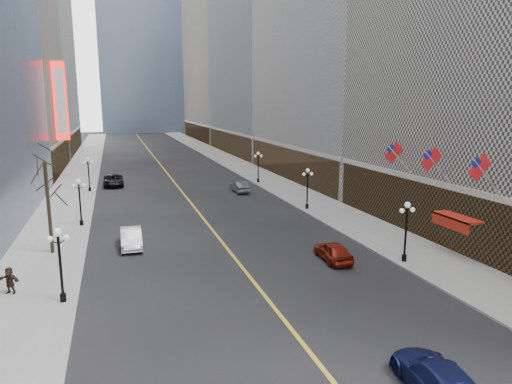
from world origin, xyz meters
TOP-DOWN VIEW (x-y plane):
  - sidewalk_east at (14.00, 70.00)m, footprint 6.00×230.00m
  - sidewalk_west at (-14.00, 70.00)m, footprint 6.00×230.00m
  - lane_line at (0.00, 80.00)m, footprint 0.25×200.00m
  - bldg_east_c at (29.88, 106.00)m, footprint 26.60×40.60m
  - bldg_east_d at (29.90, 149.00)m, footprint 26.60×46.60m
  - streetlamp_east_1 at (11.80, 30.00)m, footprint 1.26×0.44m
  - streetlamp_east_2 at (11.80, 48.00)m, footprint 1.26×0.44m
  - streetlamp_east_3 at (11.80, 66.00)m, footprint 1.26×0.44m
  - streetlamp_west_1 at (-11.80, 30.00)m, footprint 1.26×0.44m
  - streetlamp_west_2 at (-11.80, 48.00)m, footprint 1.26×0.44m
  - streetlamp_west_3 at (-11.80, 66.00)m, footprint 1.26×0.44m
  - flag_3 at (15.31, 27.00)m, footprint 2.87×0.12m
  - flag_4 at (15.31, 32.00)m, footprint 2.87×0.12m
  - flag_5 at (15.31, 37.00)m, footprint 2.87×0.12m
  - awning_c at (16.11, 30.00)m, footprint 1.40×4.00m
  - theatre_marquee at (-15.88, 80.00)m, footprint 2.00×0.55m
  - tree_west_far at (-13.50, 40.00)m, footprint 3.60×3.60m
  - car_nb_mid at (-7.47, 40.04)m, footprint 1.69×4.75m
  - car_nb_far at (-8.73, 69.91)m, footprint 2.73×5.89m
  - car_sb_near at (3.57, 16.02)m, footprint 3.02×5.69m
  - car_sb_mid at (6.97, 32.07)m, footprint 2.02×4.46m
  - car_sb_far at (7.33, 60.10)m, footprint 1.65×4.48m
  - ped_west_far at (-15.03, 32.24)m, footprint 1.59×1.18m

SIDE VIEW (x-z plane):
  - lane_line at x=0.00m, z-range 0.00..0.02m
  - sidewalk_east at x=14.00m, z-range 0.00..0.15m
  - sidewalk_west at x=-14.00m, z-range 0.00..0.15m
  - car_sb_far at x=7.33m, z-range 0.00..1.46m
  - car_sb_mid at x=6.97m, z-range 0.00..1.49m
  - car_nb_mid at x=-7.47m, z-range 0.00..1.56m
  - car_sb_near at x=3.57m, z-range 0.00..1.57m
  - car_nb_far at x=-8.73m, z-range 0.00..1.63m
  - ped_west_far at x=-15.03m, z-range 0.15..1.85m
  - streetlamp_east_1 at x=11.80m, z-range 0.64..5.16m
  - streetlamp_east_2 at x=11.80m, z-range 0.64..5.16m
  - streetlamp_east_3 at x=11.80m, z-range 0.64..5.16m
  - streetlamp_west_1 at x=-11.80m, z-range 0.64..5.16m
  - streetlamp_west_2 at x=-11.80m, z-range 0.64..5.16m
  - streetlamp_west_3 at x=-11.80m, z-range 0.64..5.16m
  - awning_c at x=16.11m, z-range 2.62..3.54m
  - tree_west_far at x=-13.50m, z-range 2.28..10.20m
  - flag_3 at x=15.31m, z-range 5.85..8.72m
  - flag_4 at x=15.31m, z-range 5.85..8.72m
  - flag_5 at x=15.31m, z-range 5.85..8.72m
  - theatre_marquee at x=-15.88m, z-range 6.00..18.00m
  - bldg_east_c at x=29.88m, z-range -0.22..48.58m
  - bldg_east_d at x=29.90m, z-range -0.23..62.57m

